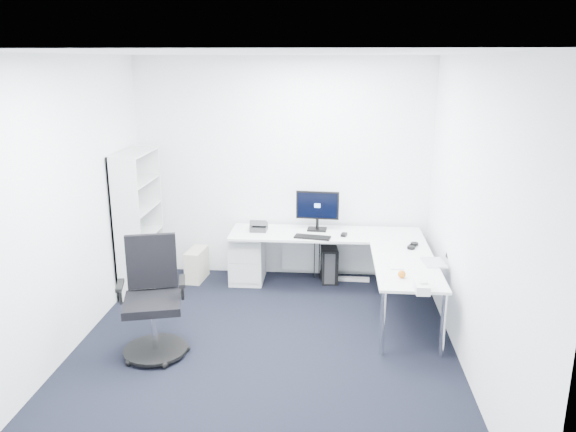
# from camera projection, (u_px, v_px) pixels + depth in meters

# --- Properties ---
(ground) EXTENTS (4.20, 4.20, 0.00)m
(ground) POSITION_uv_depth(u_px,v_px,m) (263.00, 354.00, 5.22)
(ground) COLOR black
(ceiling) EXTENTS (4.20, 4.20, 0.00)m
(ceiling) POSITION_uv_depth(u_px,v_px,m) (259.00, 53.00, 4.50)
(ceiling) COLOR white
(wall_back) EXTENTS (3.60, 0.02, 2.70)m
(wall_back) POSITION_uv_depth(u_px,v_px,m) (283.00, 169.00, 6.88)
(wall_back) COLOR white
(wall_back) RESTS_ON ground
(wall_front) EXTENTS (3.60, 0.02, 2.70)m
(wall_front) POSITION_uv_depth(u_px,v_px,m) (210.00, 325.00, 2.84)
(wall_front) COLOR white
(wall_front) RESTS_ON ground
(wall_left) EXTENTS (0.02, 4.20, 2.70)m
(wall_left) POSITION_uv_depth(u_px,v_px,m) (61.00, 211.00, 5.00)
(wall_left) COLOR white
(wall_left) RESTS_ON ground
(wall_right) EXTENTS (0.02, 4.20, 2.70)m
(wall_right) POSITION_uv_depth(u_px,v_px,m) (473.00, 219.00, 4.72)
(wall_right) COLOR white
(wall_right) RESTS_ON ground
(l_desk) EXTENTS (2.27, 1.27, 0.66)m
(l_desk) POSITION_uv_depth(u_px,v_px,m) (325.00, 269.00, 6.44)
(l_desk) COLOR silver
(l_desk) RESTS_ON ground
(drawer_pedestal) EXTENTS (0.40, 0.50, 0.61)m
(drawer_pedestal) POSITION_uv_depth(u_px,v_px,m) (247.00, 257.00, 6.90)
(drawer_pedestal) COLOR silver
(drawer_pedestal) RESTS_ON ground
(bookshelf) EXTENTS (0.32, 0.83, 1.65)m
(bookshelf) POSITION_uv_depth(u_px,v_px,m) (139.00, 222.00, 6.52)
(bookshelf) COLOR silver
(bookshelf) RESTS_ON ground
(task_chair) EXTENTS (0.75, 0.75, 1.10)m
(task_chair) POSITION_uv_depth(u_px,v_px,m) (152.00, 300.00, 5.08)
(task_chair) COLOR black
(task_chair) RESTS_ON ground
(black_pc_tower) EXTENTS (0.24, 0.46, 0.43)m
(black_pc_tower) POSITION_uv_depth(u_px,v_px,m) (329.00, 263.00, 6.96)
(black_pc_tower) COLOR black
(black_pc_tower) RESTS_ON ground
(beige_pc_tower) EXTENTS (0.23, 0.43, 0.39)m
(beige_pc_tower) POSITION_uv_depth(u_px,v_px,m) (197.00, 265.00, 6.95)
(beige_pc_tower) COLOR #B8B49C
(beige_pc_tower) RESTS_ON ground
(power_strip) EXTENTS (0.39, 0.08, 0.04)m
(power_strip) POSITION_uv_depth(u_px,v_px,m) (354.00, 279.00, 6.95)
(power_strip) COLOR silver
(power_strip) RESTS_ON ground
(monitor) EXTENTS (0.53, 0.20, 0.49)m
(monitor) POSITION_uv_depth(u_px,v_px,m) (317.00, 210.00, 6.69)
(monitor) COLOR black
(monitor) RESTS_ON l_desk
(black_keyboard) EXTENTS (0.43, 0.22, 0.02)m
(black_keyboard) POSITION_uv_depth(u_px,v_px,m) (312.00, 237.00, 6.46)
(black_keyboard) COLOR black
(black_keyboard) RESTS_ON l_desk
(mouse) EXTENTS (0.08, 0.11, 0.03)m
(mouse) POSITION_uv_depth(u_px,v_px,m) (344.00, 235.00, 6.53)
(mouse) COLOR black
(mouse) RESTS_ON l_desk
(desk_phone) EXTENTS (0.20, 0.20, 0.14)m
(desk_phone) POSITION_uv_depth(u_px,v_px,m) (259.00, 225.00, 6.72)
(desk_phone) COLOR #2D2D30
(desk_phone) RESTS_ON l_desk
(laptop) EXTENTS (0.34, 0.33, 0.21)m
(laptop) POSITION_uv_depth(u_px,v_px,m) (435.00, 253.00, 5.63)
(laptop) COLOR silver
(laptop) RESTS_ON l_desk
(white_keyboard) EXTENTS (0.17, 0.47, 0.02)m
(white_keyboard) POSITION_uv_depth(u_px,v_px,m) (393.00, 261.00, 5.70)
(white_keyboard) COLOR silver
(white_keyboard) RESTS_ON l_desk
(headphones) EXTENTS (0.20, 0.23, 0.05)m
(headphones) POSITION_uv_depth(u_px,v_px,m) (413.00, 245.00, 6.15)
(headphones) COLOR black
(headphones) RESTS_ON l_desk
(orange_fruit) EXTENTS (0.07, 0.07, 0.07)m
(orange_fruit) POSITION_uv_depth(u_px,v_px,m) (402.00, 274.00, 5.27)
(orange_fruit) COLOR orange
(orange_fruit) RESTS_ON l_desk
(tissue_box) EXTENTS (0.12, 0.23, 0.08)m
(tissue_box) POSITION_uv_depth(u_px,v_px,m) (422.00, 287.00, 4.97)
(tissue_box) COLOR silver
(tissue_box) RESTS_ON l_desk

